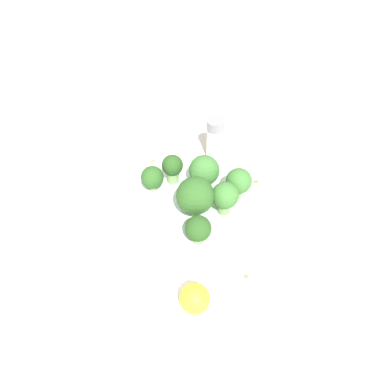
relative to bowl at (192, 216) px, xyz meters
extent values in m
plane|color=beige|center=(0.00, 0.00, -0.02)|extent=(3.00, 3.00, 0.00)
cylinder|color=silver|center=(0.00, 0.00, 0.00)|extent=(0.21, 0.21, 0.04)
cylinder|color=#7A9E5B|center=(0.02, 0.04, 0.03)|extent=(0.02, 0.02, 0.03)
sphere|color=#3D7533|center=(0.02, 0.04, 0.05)|extent=(0.04, 0.04, 0.04)
cylinder|color=#84AD66|center=(-0.07, -0.01, 0.03)|extent=(0.02, 0.02, 0.03)
sphere|color=#28511E|center=(-0.07, -0.01, 0.05)|extent=(0.04, 0.04, 0.04)
cylinder|color=#84AD66|center=(0.01, 0.00, 0.03)|extent=(0.02, 0.02, 0.03)
sphere|color=#2D5B23|center=(0.01, 0.00, 0.06)|extent=(0.06, 0.06, 0.06)
cylinder|color=#7A9E5B|center=(0.00, 0.08, 0.03)|extent=(0.02, 0.02, 0.03)
sphere|color=#3D7533|center=(0.00, 0.08, 0.05)|extent=(0.04, 0.04, 0.04)
cylinder|color=#8EB770|center=(-0.06, -0.05, 0.03)|extent=(0.02, 0.02, 0.02)
sphere|color=#2D5B23|center=(-0.06, -0.05, 0.04)|extent=(0.04, 0.04, 0.04)
cylinder|color=#84AD66|center=(-0.05, 0.04, 0.03)|extent=(0.02, 0.02, 0.02)
sphere|color=#3D7533|center=(-0.05, 0.04, 0.05)|extent=(0.05, 0.05, 0.05)
cylinder|color=#84AD66|center=(0.06, -0.01, 0.03)|extent=(0.02, 0.02, 0.02)
sphere|color=#28511E|center=(0.06, -0.01, 0.04)|extent=(0.04, 0.04, 0.04)
cylinder|color=silver|center=(-0.16, 0.10, 0.01)|extent=(0.03, 0.03, 0.06)
cylinder|color=gray|center=(-0.16, 0.10, 0.05)|extent=(0.03, 0.03, 0.02)
sphere|color=yellow|center=(0.14, -0.05, 0.00)|extent=(0.04, 0.04, 0.04)
cube|color=olive|center=(0.12, 0.04, -0.02)|extent=(0.01, 0.01, 0.01)
cube|color=#AD7F4C|center=(-0.18, -0.02, -0.01)|extent=(0.01, 0.01, 0.01)
cube|color=olive|center=(-0.06, 0.14, -0.01)|extent=(0.00, 0.01, 0.01)
camera|label=1|loc=(0.39, -0.14, 0.43)|focal=35.00mm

